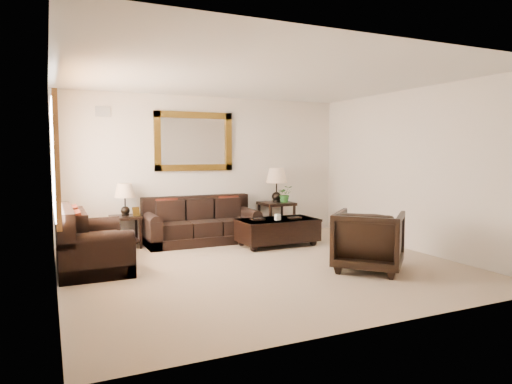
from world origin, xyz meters
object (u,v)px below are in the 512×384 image
sofa (201,226)px  armchair (369,238)px  end_table_left (125,206)px  end_table_right (276,192)px  coffee_table (277,229)px  loveseat (88,246)px

sofa → armchair: bearing=-62.1°
end_table_left → end_table_right: 2.91m
end_table_right → coffee_table: (-0.44, -0.91, -0.58)m
sofa → end_table_left: (-1.32, 0.11, 0.42)m
coffee_table → armchair: armchair is taller
loveseat → sofa: bearing=-60.1°
sofa → end_table_right: size_ratio=1.53×
end_table_right → coffee_table: 1.16m
sofa → end_table_right: (1.58, 0.06, 0.57)m
loveseat → end_table_right: end_table_right is taller
loveseat → armchair: size_ratio=1.71×
sofa → coffee_table: 1.42m
end_table_left → coffee_table: 2.68m
sofa → armchair: 3.26m
sofa → armchair: (1.52, -2.88, 0.16)m
armchair → sofa: bearing=-15.5°
end_table_left → coffee_table: end_table_left is taller
end_table_left → armchair: (2.85, -2.99, -0.26)m
loveseat → coffee_table: loveseat is taller
armchair → loveseat: bearing=21.0°
loveseat → end_table_left: bearing=-29.1°
sofa → coffee_table: size_ratio=1.45×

